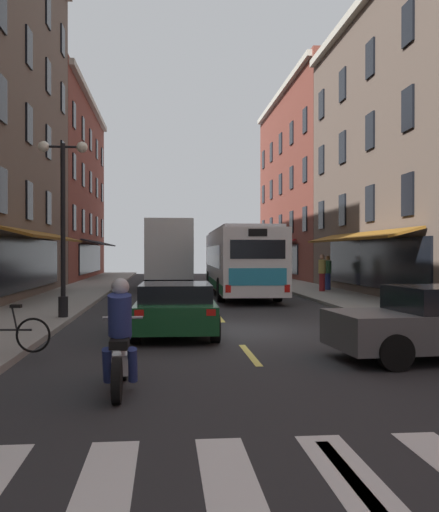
{
  "coord_description": "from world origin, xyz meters",
  "views": [
    {
      "loc": [
        -1.67,
        -14.86,
        2.04
      ],
      "look_at": [
        0.62,
        9.61,
        1.88
      ],
      "focal_mm": 40.57,
      "sensor_mm": 36.0,
      "label": 1
    }
  ],
  "objects_px": {
    "bicycle_near": "(6,333)",
    "transit_bus": "(240,261)",
    "sedan_far": "(176,307)",
    "pedestrian_near": "(328,272)",
    "box_truck": "(169,254)",
    "motorcycle_rider": "(120,343)",
    "street_lamp_twin": "(63,220)",
    "pedestrian_mid": "(322,272)",
    "sedan_mid": "(165,271)"
  },
  "relations": [
    {
      "from": "street_lamp_twin",
      "to": "pedestrian_near",
      "type": "bearing_deg",
      "value": 45.45
    },
    {
      "from": "motorcycle_rider",
      "to": "pedestrian_mid",
      "type": "height_order",
      "value": "pedestrian_mid"
    },
    {
      "from": "sedan_far",
      "to": "bicycle_near",
      "type": "bearing_deg",
      "value": -134.99
    },
    {
      "from": "motorcycle_rider",
      "to": "pedestrian_mid",
      "type": "relative_size",
      "value": 1.16
    },
    {
      "from": "bicycle_near",
      "to": "sedan_far",
      "type": "bearing_deg",
      "value": 45.01
    },
    {
      "from": "pedestrian_mid",
      "to": "street_lamp_twin",
      "type": "distance_m",
      "value": 14.89
    },
    {
      "from": "box_truck",
      "to": "pedestrian_near",
      "type": "distance_m",
      "value": 8.55
    },
    {
      "from": "sedan_far",
      "to": "motorcycle_rider",
      "type": "height_order",
      "value": "motorcycle_rider"
    },
    {
      "from": "pedestrian_mid",
      "to": "street_lamp_twin",
      "type": "bearing_deg",
      "value": 132.34
    },
    {
      "from": "sedan_far",
      "to": "pedestrian_mid",
      "type": "xyz_separation_m",
      "value": [
        7.35,
        13.04,
        0.41
      ]
    },
    {
      "from": "motorcycle_rider",
      "to": "pedestrian_near",
      "type": "relative_size",
      "value": 1.2
    },
    {
      "from": "sedan_mid",
      "to": "pedestrian_mid",
      "type": "xyz_separation_m",
      "value": [
        7.62,
        -12.78,
        0.33
      ]
    },
    {
      "from": "transit_bus",
      "to": "bicycle_near",
      "type": "height_order",
      "value": "transit_bus"
    },
    {
      "from": "sedan_mid",
      "to": "bicycle_near",
      "type": "bearing_deg",
      "value": -95.87
    },
    {
      "from": "motorcycle_rider",
      "to": "street_lamp_twin",
      "type": "relative_size",
      "value": 0.4
    },
    {
      "from": "sedan_far",
      "to": "street_lamp_twin",
      "type": "xyz_separation_m",
      "value": [
        -3.23,
        2.75,
        2.33
      ]
    },
    {
      "from": "pedestrian_mid",
      "to": "pedestrian_near",
      "type": "bearing_deg",
      "value": -31.06
    },
    {
      "from": "box_truck",
      "to": "street_lamp_twin",
      "type": "distance_m",
      "value": 14.57
    },
    {
      "from": "bicycle_near",
      "to": "box_truck",
      "type": "bearing_deg",
      "value": 81.04
    },
    {
      "from": "box_truck",
      "to": "pedestrian_mid",
      "type": "height_order",
      "value": "box_truck"
    },
    {
      "from": "pedestrian_near",
      "to": "pedestrian_mid",
      "type": "xyz_separation_m",
      "value": [
        -0.59,
        -1.06,
        0.01
      ]
    },
    {
      "from": "bicycle_near",
      "to": "motorcycle_rider",
      "type": "bearing_deg",
      "value": -48.82
    },
    {
      "from": "box_truck",
      "to": "sedan_mid",
      "type": "distance_m",
      "value": 8.97
    },
    {
      "from": "sedan_far",
      "to": "pedestrian_near",
      "type": "distance_m",
      "value": 16.19
    },
    {
      "from": "street_lamp_twin",
      "to": "motorcycle_rider",
      "type": "bearing_deg",
      "value": -75.03
    },
    {
      "from": "street_lamp_twin",
      "to": "sedan_far",
      "type": "bearing_deg",
      "value": -40.34
    },
    {
      "from": "transit_bus",
      "to": "pedestrian_mid",
      "type": "height_order",
      "value": "transit_bus"
    },
    {
      "from": "sedan_far",
      "to": "pedestrian_mid",
      "type": "relative_size",
      "value": 2.55
    },
    {
      "from": "transit_bus",
      "to": "street_lamp_twin",
      "type": "xyz_separation_m",
      "value": [
        -6.49,
        -9.95,
        1.35
      ]
    },
    {
      "from": "pedestrian_near",
      "to": "street_lamp_twin",
      "type": "distance_m",
      "value": 16.05
    },
    {
      "from": "motorcycle_rider",
      "to": "bicycle_near",
      "type": "relative_size",
      "value": 1.21
    },
    {
      "from": "sedan_mid",
      "to": "sedan_far",
      "type": "height_order",
      "value": "sedan_mid"
    },
    {
      "from": "box_truck",
      "to": "transit_bus",
      "type": "bearing_deg",
      "value": -51.81
    },
    {
      "from": "bicycle_near",
      "to": "transit_bus",
      "type": "bearing_deg",
      "value": 67.79
    },
    {
      "from": "box_truck",
      "to": "bicycle_near",
      "type": "relative_size",
      "value": 4.05
    },
    {
      "from": "box_truck",
      "to": "sedan_far",
      "type": "relative_size",
      "value": 1.52
    },
    {
      "from": "transit_bus",
      "to": "pedestrian_near",
      "type": "relative_size",
      "value": 7.18
    },
    {
      "from": "transit_bus",
      "to": "pedestrian_mid",
      "type": "relative_size",
      "value": 6.9
    },
    {
      "from": "sedan_far",
      "to": "pedestrian_mid",
      "type": "height_order",
      "value": "pedestrian_mid"
    },
    {
      "from": "transit_bus",
      "to": "sedan_far",
      "type": "xyz_separation_m",
      "value": [
        -3.26,
        -12.7,
        -0.98
      ]
    },
    {
      "from": "sedan_far",
      "to": "street_lamp_twin",
      "type": "height_order",
      "value": "street_lamp_twin"
    },
    {
      "from": "bicycle_near",
      "to": "street_lamp_twin",
      "type": "bearing_deg",
      "value": 89.75
    },
    {
      "from": "sedan_mid",
      "to": "bicycle_near",
      "type": "distance_m",
      "value": 29.24
    },
    {
      "from": "transit_bus",
      "to": "motorcycle_rider",
      "type": "bearing_deg",
      "value": -102.59
    },
    {
      "from": "bicycle_near",
      "to": "street_lamp_twin",
      "type": "height_order",
      "value": "street_lamp_twin"
    },
    {
      "from": "box_truck",
      "to": "street_lamp_twin",
      "type": "bearing_deg",
      "value": -102.55
    },
    {
      "from": "pedestrian_near",
      "to": "motorcycle_rider",
      "type": "bearing_deg",
      "value": 83.21
    },
    {
      "from": "pedestrian_mid",
      "to": "street_lamp_twin",
      "type": "height_order",
      "value": "street_lamp_twin"
    },
    {
      "from": "box_truck",
      "to": "sedan_far",
      "type": "xyz_separation_m",
      "value": [
        0.08,
        -16.93,
        -1.27
      ]
    },
    {
      "from": "box_truck",
      "to": "sedan_mid",
      "type": "height_order",
      "value": "box_truck"
    }
  ]
}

